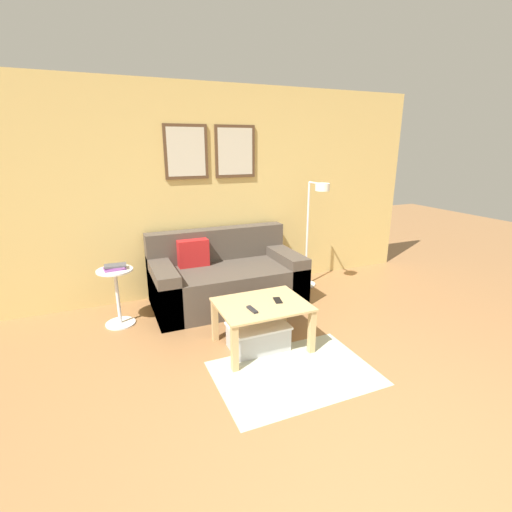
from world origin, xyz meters
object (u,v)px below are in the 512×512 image
object	(u,v)px
couch	(226,279)
cell_phone	(278,300)
book_stack	(115,267)
remote_control	(252,310)
storage_bin	(258,336)
floor_lamp	(314,226)
coffee_table	(262,312)
side_table	(117,292)

from	to	relation	value
couch	cell_phone	world-z (taller)	couch
book_stack	remote_control	bearing A→B (deg)	-46.63
couch	cell_phone	size ratio (longest dim) A/B	12.50
storage_bin	floor_lamp	xyz separation A→B (m)	(1.26, 1.11, 0.74)
storage_bin	remote_control	world-z (taller)	remote_control
coffee_table	remote_control	distance (m)	0.20
couch	cell_phone	distance (m)	1.15
remote_control	cell_phone	distance (m)	0.32
storage_bin	floor_lamp	world-z (taller)	floor_lamp
book_stack	floor_lamp	bearing A→B (deg)	1.63
couch	floor_lamp	bearing A→B (deg)	-2.02
side_table	floor_lamp	bearing A→B (deg)	1.82
coffee_table	storage_bin	world-z (taller)	coffee_table
storage_bin	cell_phone	world-z (taller)	cell_phone
coffee_table	remote_control	size ratio (longest dim) A/B	5.51
storage_bin	couch	bearing A→B (deg)	86.47
remote_control	storage_bin	bearing A→B (deg)	35.72
coffee_table	book_stack	world-z (taller)	book_stack
coffee_table	side_table	world-z (taller)	side_table
coffee_table	remote_control	xyz separation A→B (m)	(-0.14, -0.11, 0.09)
couch	book_stack	distance (m)	1.28
coffee_table	book_stack	size ratio (longest dim) A/B	3.51
storage_bin	cell_phone	distance (m)	0.39
storage_bin	remote_control	bearing A→B (deg)	-138.61
couch	side_table	world-z (taller)	couch
floor_lamp	coffee_table	bearing A→B (deg)	-138.06
cell_phone	floor_lamp	bearing A→B (deg)	58.35
cell_phone	coffee_table	bearing A→B (deg)	-168.41
couch	remote_control	xyz separation A→B (m)	(-0.17, -1.24, 0.15)
remote_control	book_stack	bearing A→B (deg)	127.69
floor_lamp	couch	bearing A→B (deg)	177.98
floor_lamp	book_stack	world-z (taller)	floor_lamp
coffee_table	book_stack	xyz separation A→B (m)	(-1.20, 1.02, 0.28)
book_stack	remote_control	world-z (taller)	book_stack
floor_lamp	side_table	distance (m)	2.47
couch	side_table	xyz separation A→B (m)	(-1.24, -0.12, 0.07)
side_table	cell_phone	size ratio (longest dim) A/B	4.42
book_stack	cell_phone	world-z (taller)	book_stack
storage_bin	side_table	xyz separation A→B (m)	(-1.17, 1.03, 0.25)
floor_lamp	side_table	xyz separation A→B (m)	(-2.42, -0.08, -0.49)
remote_control	side_table	bearing A→B (deg)	128.15
coffee_table	cell_phone	world-z (taller)	cell_phone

